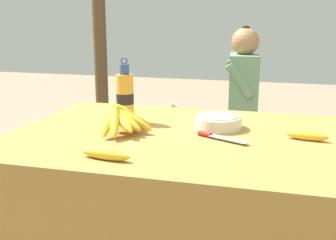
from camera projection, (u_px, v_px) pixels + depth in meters
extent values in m
cube|color=olive|center=(177.00, 215.00, 1.73)|extent=(1.30, 0.95, 0.69)
sphere|color=#4C381E|center=(115.00, 117.00, 1.65)|extent=(0.05, 0.05, 0.05)
ellipsoid|color=gold|center=(109.00, 120.00, 1.60)|extent=(0.04, 0.14, 0.13)
ellipsoid|color=gold|center=(114.00, 120.00, 1.59)|extent=(0.09, 0.17, 0.13)
ellipsoid|color=gold|center=(122.00, 121.00, 1.60)|extent=(0.15, 0.14, 0.09)
ellipsoid|color=gold|center=(126.00, 120.00, 1.62)|extent=(0.16, 0.09, 0.10)
ellipsoid|color=gold|center=(131.00, 119.00, 1.64)|extent=(0.18, 0.03, 0.11)
ellipsoid|color=gold|center=(129.00, 116.00, 1.66)|extent=(0.15, 0.08, 0.12)
ellipsoid|color=gold|center=(129.00, 117.00, 1.68)|extent=(0.15, 0.12, 0.09)
ellipsoid|color=gold|center=(128.00, 114.00, 1.69)|extent=(0.12, 0.15, 0.13)
ellipsoid|color=gold|center=(124.00, 113.00, 1.71)|extent=(0.07, 0.15, 0.12)
cylinder|color=silver|center=(218.00, 123.00, 1.72)|extent=(0.19, 0.19, 0.05)
torus|color=silver|center=(218.00, 117.00, 1.71)|extent=(0.19, 0.19, 0.01)
cylinder|color=#D1B77A|center=(218.00, 116.00, 1.71)|extent=(0.16, 0.16, 0.01)
cylinder|color=gold|center=(125.00, 98.00, 1.80)|extent=(0.07, 0.07, 0.21)
cylinder|color=black|center=(125.00, 98.00, 1.80)|extent=(0.08, 0.08, 0.05)
cylinder|color=#33477F|center=(124.00, 69.00, 1.77)|extent=(0.04, 0.04, 0.04)
torus|color=#33477F|center=(124.00, 61.00, 1.77)|extent=(0.03, 0.01, 0.03)
ellipsoid|color=gold|center=(106.00, 154.00, 1.35)|extent=(0.18, 0.06, 0.04)
ellipsoid|color=gold|center=(307.00, 135.00, 1.56)|extent=(0.16, 0.06, 0.04)
cube|color=#BCBCC1|center=(228.00, 139.00, 1.54)|extent=(0.15, 0.09, 0.00)
cylinder|color=maroon|center=(205.00, 134.00, 1.60)|extent=(0.06, 0.04, 0.02)
cube|color=#4C3823|center=(231.00, 123.00, 3.12)|extent=(1.70, 0.32, 0.04)
cube|color=#4C3823|center=(131.00, 144.00, 3.25)|extent=(0.06, 0.06, 0.35)
cube|color=#4C3823|center=(141.00, 136.00, 3.47)|extent=(0.06, 0.06, 0.35)
cube|color=#4C3823|center=(335.00, 151.00, 3.09)|extent=(0.06, 0.06, 0.35)
cylinder|color=#232328|center=(205.00, 149.00, 3.06)|extent=(0.09, 0.09, 0.39)
cylinder|color=#232328|center=(223.00, 123.00, 3.00)|extent=(0.31, 0.12, 0.09)
cylinder|color=#232328|center=(207.00, 142.00, 3.24)|extent=(0.09, 0.09, 0.39)
cylinder|color=#232328|center=(224.00, 117.00, 3.18)|extent=(0.31, 0.12, 0.09)
cube|color=slate|center=(243.00, 89.00, 3.01)|extent=(0.24, 0.36, 0.49)
cylinder|color=slate|center=(240.00, 81.00, 2.84)|extent=(0.21, 0.09, 0.25)
cylinder|color=slate|center=(239.00, 74.00, 3.15)|extent=(0.21, 0.09, 0.25)
sphere|color=#9E704C|center=(245.00, 42.00, 2.93)|extent=(0.19, 0.19, 0.19)
sphere|color=black|center=(246.00, 31.00, 2.91)|extent=(0.07, 0.07, 0.07)
sphere|color=#4C381E|center=(171.00, 109.00, 3.22)|extent=(0.04, 0.04, 0.04)
ellipsoid|color=olive|center=(171.00, 111.00, 3.17)|extent=(0.08, 0.13, 0.11)
ellipsoid|color=olive|center=(175.00, 111.00, 3.18)|extent=(0.14, 0.12, 0.08)
ellipsoid|color=olive|center=(177.00, 110.00, 3.21)|extent=(0.12, 0.04, 0.11)
ellipsoid|color=olive|center=(178.00, 109.00, 3.25)|extent=(0.14, 0.13, 0.09)
ellipsoid|color=olive|center=(172.00, 108.00, 3.27)|extent=(0.04, 0.13, 0.10)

